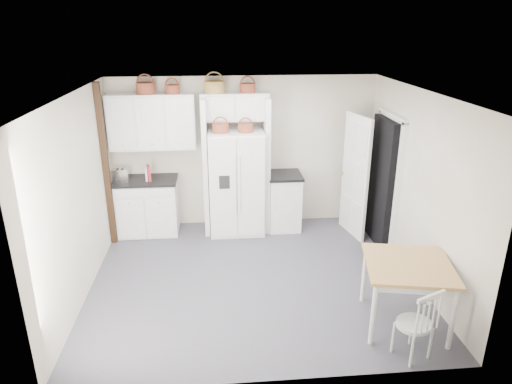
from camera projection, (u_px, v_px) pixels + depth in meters
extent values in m
plane|color=#444352|center=(254.00, 278.00, 6.49)|extent=(4.50, 4.50, 0.00)
plane|color=white|center=(253.00, 93.00, 5.59)|extent=(4.50, 4.50, 0.00)
plane|color=#B6A98E|center=(244.00, 152.00, 7.91)|extent=(4.50, 0.00, 4.50)
plane|color=#B6A98E|center=(79.00, 198.00, 5.85)|extent=(0.00, 4.00, 4.00)
plane|color=#B6A98E|center=(417.00, 187.00, 6.23)|extent=(0.00, 4.00, 4.00)
cube|color=white|center=(236.00, 182.00, 7.71)|extent=(0.91, 0.73, 1.76)
cube|color=silver|center=(148.00, 207.00, 7.78)|extent=(1.00, 0.63, 0.92)
cube|color=silver|center=(284.00, 202.00, 7.97)|extent=(0.54, 0.64, 0.95)
cube|color=#A37234|center=(405.00, 294.00, 5.39)|extent=(1.14, 1.14, 0.81)
cube|color=silver|center=(414.00, 324.00, 4.85)|extent=(0.50, 0.49, 0.81)
cube|color=black|center=(146.00, 180.00, 7.61)|extent=(1.04, 0.67, 0.04)
cube|color=black|center=(284.00, 175.00, 7.80)|extent=(0.58, 0.69, 0.04)
cube|color=silver|center=(120.00, 174.00, 7.53)|extent=(0.27, 0.16, 0.19)
cube|color=#A41F2E|center=(149.00, 173.00, 7.49)|extent=(0.08, 0.17, 0.26)
cube|color=beige|center=(148.00, 174.00, 7.49)|extent=(0.06, 0.15, 0.22)
cylinder|color=#602312|center=(146.00, 88.00, 7.22)|extent=(0.30, 0.30, 0.18)
cylinder|color=#602312|center=(172.00, 89.00, 7.26)|extent=(0.24, 0.24, 0.14)
cylinder|color=brown|center=(214.00, 87.00, 7.31)|extent=(0.33, 0.33, 0.19)
cylinder|color=#602312|center=(248.00, 88.00, 7.36)|extent=(0.26, 0.26, 0.15)
cylinder|color=#602312|center=(221.00, 128.00, 7.26)|extent=(0.26, 0.26, 0.14)
cylinder|color=#602312|center=(245.00, 128.00, 7.30)|extent=(0.24, 0.24, 0.13)
cube|color=silver|center=(152.00, 122.00, 7.41)|extent=(1.40, 0.34, 0.90)
cube|color=silver|center=(235.00, 107.00, 7.45)|extent=(1.12, 0.34, 0.45)
cube|color=silver|center=(206.00, 167.00, 7.62)|extent=(0.08, 0.60, 2.30)
cube|color=silver|center=(266.00, 165.00, 7.71)|extent=(0.08, 0.60, 2.30)
cube|color=black|center=(106.00, 167.00, 7.11)|extent=(0.09, 0.09, 2.60)
cube|color=black|center=(383.00, 183.00, 7.25)|extent=(0.18, 0.85, 2.05)
cube|color=white|center=(355.00, 177.00, 7.53)|extent=(0.21, 0.79, 2.05)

